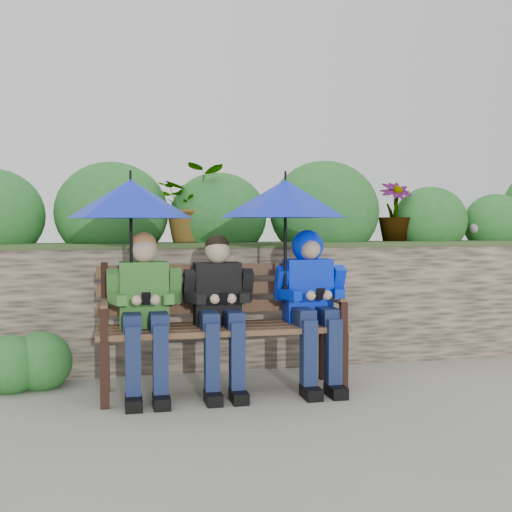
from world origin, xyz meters
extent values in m
plane|color=gray|center=(0.00, 0.00, 0.00)|extent=(60.00, 60.00, 0.00)
cube|color=#39322C|center=(0.00, 0.75, 0.50)|extent=(8.00, 0.40, 1.00)
cube|color=#24431D|center=(0.00, 0.75, 1.01)|extent=(8.00, 0.42, 0.04)
cube|color=#24431D|center=(0.00, 1.95, 0.48)|extent=(8.00, 2.00, 0.96)
ellipsoid|color=#266425|center=(-1.03, 0.90, 1.28)|extent=(0.92, 0.74, 0.83)
ellipsoid|color=#266425|center=(-0.14, 0.92, 1.25)|extent=(0.83, 0.66, 0.74)
ellipsoid|color=#266425|center=(0.80, 0.91, 1.29)|extent=(0.98, 0.79, 0.88)
ellipsoid|color=#266425|center=(1.82, 0.91, 1.21)|extent=(0.70, 0.56, 0.63)
ellipsoid|color=#266425|center=(2.49, 0.92, 1.19)|extent=(0.62, 0.49, 0.56)
sphere|color=#C596B1|center=(-1.37, 0.85, 1.15)|extent=(0.14, 0.14, 0.14)
sphere|color=#C596B1|center=(0.59, 0.85, 1.15)|extent=(0.14, 0.14, 0.14)
sphere|color=#C596B1|center=(2.26, 0.85, 1.15)|extent=(0.14, 0.14, 0.14)
imported|color=#266425|center=(-0.38, 0.85, 1.35)|extent=(0.58, 0.50, 0.64)
imported|color=#266425|center=(1.43, 0.85, 1.29)|extent=(0.30, 0.30, 0.53)
sphere|color=#266425|center=(-1.54, 0.35, 0.19)|extent=(0.44, 0.44, 0.44)
sphere|color=#266425|center=(-1.74, 0.30, 0.18)|extent=(0.43, 0.43, 0.43)
cube|color=black|center=(-1.08, -0.30, 0.22)|extent=(0.06, 0.06, 0.43)
cube|color=black|center=(-1.08, 0.14, 0.22)|extent=(0.06, 0.06, 0.43)
cube|color=black|center=(0.53, -0.30, 0.22)|extent=(0.06, 0.06, 0.43)
cube|color=black|center=(0.53, 0.14, 0.22)|extent=(0.06, 0.06, 0.43)
cube|color=brown|center=(-0.27, -0.26, 0.45)|extent=(1.73, 0.10, 0.04)
cube|color=brown|center=(-0.27, -0.14, 0.45)|extent=(1.73, 0.10, 0.04)
cube|color=brown|center=(-0.27, -0.01, 0.45)|extent=(1.73, 0.10, 0.04)
cube|color=brown|center=(-0.27, 0.11, 0.45)|extent=(1.73, 0.10, 0.04)
cube|color=black|center=(-1.08, 0.16, 0.67)|extent=(0.05, 0.05, 0.48)
cube|color=brown|center=(-1.08, -0.08, 0.65)|extent=(0.05, 0.45, 0.04)
cube|color=black|center=(-1.08, -0.30, 0.54)|extent=(0.05, 0.05, 0.21)
cube|color=black|center=(0.53, 0.16, 0.67)|extent=(0.05, 0.05, 0.48)
cube|color=brown|center=(0.53, -0.08, 0.65)|extent=(0.05, 0.45, 0.04)
cube|color=black|center=(0.53, -0.30, 0.54)|extent=(0.05, 0.05, 0.21)
cube|color=brown|center=(-0.27, 0.17, 0.58)|extent=(1.73, 0.03, 0.09)
cube|color=brown|center=(-0.27, 0.17, 0.71)|extent=(1.73, 0.03, 0.09)
cube|color=brown|center=(-0.27, 0.17, 0.85)|extent=(1.73, 0.03, 0.09)
cube|color=#3C742D|center=(-0.82, 0.02, 0.70)|extent=(0.33, 0.20, 0.45)
sphere|color=tan|center=(-0.82, 0.00, 1.01)|extent=(0.19, 0.19, 0.19)
sphere|color=#B3713A|center=(-0.82, 0.01, 1.04)|extent=(0.18, 0.18, 0.18)
cube|color=#1F2B49|center=(-0.90, -0.14, 0.53)|extent=(0.12, 0.31, 0.12)
cube|color=#1F2B49|center=(-0.90, -0.29, 0.27)|extent=(0.10, 0.11, 0.53)
cube|color=black|center=(-0.90, -0.35, 0.04)|extent=(0.11, 0.22, 0.08)
cube|color=#1F2B49|center=(-0.73, -0.14, 0.53)|extent=(0.12, 0.31, 0.12)
cube|color=#1F2B49|center=(-0.73, -0.29, 0.27)|extent=(0.10, 0.11, 0.53)
cube|color=black|center=(-0.73, -0.35, 0.04)|extent=(0.11, 0.22, 0.08)
cube|color=#3C742D|center=(-1.03, -0.03, 0.76)|extent=(0.08, 0.18, 0.25)
cube|color=#3C742D|center=(-1.00, -0.16, 0.69)|extent=(0.13, 0.21, 0.07)
sphere|color=tan|center=(-0.87, -0.24, 0.69)|extent=(0.07, 0.07, 0.07)
cube|color=#3C742D|center=(-0.60, -0.03, 0.76)|extent=(0.08, 0.18, 0.25)
cube|color=#3C742D|center=(-0.63, -0.16, 0.69)|extent=(0.13, 0.21, 0.07)
sphere|color=tan|center=(-0.76, -0.24, 0.69)|extent=(0.07, 0.07, 0.07)
cube|color=black|center=(-0.82, -0.25, 0.70)|extent=(0.06, 0.07, 0.09)
cube|color=black|center=(-0.30, 0.02, 0.69)|extent=(0.32, 0.19, 0.44)
sphere|color=tan|center=(-0.30, 0.00, 0.99)|extent=(0.18, 0.18, 0.18)
sphere|color=black|center=(-0.30, 0.01, 1.02)|extent=(0.17, 0.17, 0.17)
cube|color=#1F2B49|center=(-0.39, -0.13, 0.53)|extent=(0.11, 0.31, 0.11)
cube|color=#1F2B49|center=(-0.39, -0.28, 0.26)|extent=(0.10, 0.10, 0.53)
cube|color=black|center=(-0.39, -0.34, 0.04)|extent=(0.10, 0.21, 0.08)
cube|color=#1F2B49|center=(-0.22, -0.13, 0.53)|extent=(0.11, 0.31, 0.11)
cube|color=#1F2B49|center=(-0.22, -0.28, 0.26)|extent=(0.10, 0.10, 0.53)
cube|color=black|center=(-0.22, -0.34, 0.04)|extent=(0.10, 0.21, 0.08)
cube|color=black|center=(-0.51, -0.03, 0.75)|extent=(0.08, 0.17, 0.24)
cube|color=black|center=(-0.48, -0.15, 0.68)|extent=(0.12, 0.20, 0.07)
sphere|color=tan|center=(-0.36, -0.24, 0.68)|extent=(0.07, 0.07, 0.07)
cube|color=black|center=(-0.10, -0.03, 0.75)|extent=(0.08, 0.17, 0.24)
cube|color=black|center=(-0.13, -0.15, 0.68)|extent=(0.12, 0.20, 0.07)
sphere|color=tan|center=(-0.24, -0.24, 0.68)|extent=(0.07, 0.07, 0.07)
cube|color=black|center=(-0.30, -0.25, 0.69)|extent=(0.06, 0.07, 0.09)
cube|color=#001FCC|center=(0.37, 0.02, 0.70)|extent=(0.34, 0.20, 0.46)
sphere|color=tan|center=(0.37, 0.00, 1.01)|extent=(0.19, 0.19, 0.19)
sphere|color=#001FCC|center=(0.37, 0.03, 1.02)|extent=(0.24, 0.24, 0.24)
sphere|color=tan|center=(0.37, -0.05, 1.00)|extent=(0.14, 0.14, 0.14)
cube|color=#1F2B49|center=(0.28, -0.14, 0.53)|extent=(0.12, 0.32, 0.12)
cube|color=#1F2B49|center=(0.28, -0.30, 0.27)|extent=(0.10, 0.11, 0.53)
cube|color=black|center=(0.28, -0.36, 0.04)|extent=(0.11, 0.22, 0.08)
cube|color=#1F2B49|center=(0.46, -0.14, 0.53)|extent=(0.12, 0.32, 0.12)
cube|color=#1F2B49|center=(0.46, -0.30, 0.27)|extent=(0.10, 0.11, 0.53)
cube|color=black|center=(0.46, -0.36, 0.04)|extent=(0.11, 0.22, 0.08)
cube|color=#001FCC|center=(0.16, -0.03, 0.76)|extent=(0.08, 0.18, 0.25)
cube|color=#001FCC|center=(0.19, -0.16, 0.69)|extent=(0.13, 0.21, 0.07)
sphere|color=tan|center=(0.31, -0.25, 0.69)|extent=(0.07, 0.07, 0.07)
cube|color=#001FCC|center=(0.58, -0.03, 0.76)|extent=(0.08, 0.18, 0.25)
cube|color=#001FCC|center=(0.56, -0.16, 0.69)|extent=(0.13, 0.21, 0.07)
sphere|color=tan|center=(0.43, -0.25, 0.69)|extent=(0.07, 0.07, 0.07)
cube|color=black|center=(0.37, -0.26, 0.70)|extent=(0.06, 0.07, 0.09)
cone|color=#0B20C7|center=(-0.90, -0.05, 1.36)|extent=(0.84, 0.84, 0.26)
cylinder|color=black|center=(-0.90, -0.05, 1.52)|extent=(0.02, 0.02, 0.06)
cylinder|color=black|center=(-0.90, -0.05, 1.03)|extent=(0.02, 0.02, 0.64)
sphere|color=black|center=(-0.90, -0.05, 0.71)|extent=(0.04, 0.04, 0.04)
cone|color=#0B20C7|center=(0.16, -0.11, 1.36)|extent=(0.91, 0.91, 0.27)
cylinder|color=black|center=(0.16, -0.11, 1.53)|extent=(0.02, 0.02, 0.06)
cylinder|color=black|center=(0.16, -0.11, 1.05)|extent=(0.02, 0.02, 0.63)
sphere|color=black|center=(0.16, -0.11, 0.73)|extent=(0.04, 0.04, 0.04)
camera|label=1|loc=(-1.02, -4.47, 1.20)|focal=45.00mm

